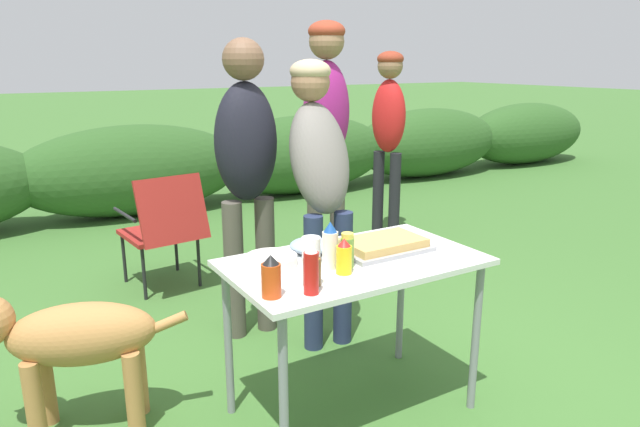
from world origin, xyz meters
TOP-DOWN VIEW (x-y plane):
  - ground_plane at (0.00, 0.00)m, footprint 60.00×60.00m
  - shrub_hedge at (0.00, 4.07)m, footprint 14.40×0.90m
  - folding_table at (0.00, 0.00)m, footprint 1.10×0.64m
  - food_tray at (0.18, 0.04)m, footprint 0.41×0.27m
  - plate_stack at (-0.34, 0.12)m, footprint 0.22×0.22m
  - mixing_bowl at (-0.11, 0.18)m, footprint 0.19×0.19m
  - paper_cup_stack at (-0.18, 0.05)m, footprint 0.08×0.08m
  - beer_bottle at (-0.30, -0.16)m, footprint 0.07×0.07m
  - ketchup_bottle at (-0.35, -0.23)m, footprint 0.06×0.06m
  - hot_sauce_bottle at (-0.48, -0.18)m, footprint 0.07×0.07m
  - mayo_bottle at (-0.14, -0.03)m, footprint 0.07×0.07m
  - relish_jar at (-0.08, -0.06)m, footprint 0.06×0.06m
  - mustard_bottle at (-0.13, -0.11)m, footprint 0.06×0.06m
  - standing_person_in_dark_puffer at (0.25, 0.71)m, footprint 0.38×0.49m
  - standing_person_in_red_jacket at (-0.07, 0.97)m, footprint 0.37×0.27m
  - standing_person_in_navy_coat at (1.77, 2.08)m, footprint 0.33×0.38m
  - standing_person_with_beanie at (0.78, 1.51)m, footprint 0.36×0.26m
  - dog at (-1.12, 0.49)m, footprint 0.93×0.45m
  - camp_chair_green_behind_table at (-0.31, 1.88)m, footprint 0.53×0.64m

SIDE VIEW (x-z plane):
  - ground_plane at x=0.00m, z-range 0.00..0.00m
  - dog at x=-1.12m, z-range 0.11..0.77m
  - camp_chair_green_behind_table at x=-0.31m, z-range 0.05..0.88m
  - shrub_hedge at x=0.00m, z-range 0.00..0.94m
  - folding_table at x=0.00m, z-range 0.29..1.03m
  - plate_stack at x=-0.34m, z-range 0.74..0.78m
  - food_tray at x=0.18m, z-range 0.74..0.79m
  - mixing_bowl at x=-0.11m, z-range 0.74..0.80m
  - paper_cup_stack at x=-0.18m, z-range 0.74..0.86m
  - beer_bottle at x=-0.30m, z-range 0.74..0.87m
  - mustard_bottle at x=-0.13m, z-range 0.74..0.88m
  - relish_jar at x=-0.08m, z-range 0.74..0.89m
  - hot_sauce_bottle at x=-0.48m, z-range 0.74..0.90m
  - mayo_bottle at x=-0.14m, z-range 0.73..0.93m
  - ketchup_bottle at x=-0.35m, z-range 0.73..0.94m
  - standing_person_in_dark_puffer at x=0.25m, z-range 0.21..1.79m
  - standing_person_in_red_jacket at x=-0.07m, z-range 0.18..1.87m
  - standing_person_in_navy_coat at x=1.77m, z-range 0.23..1.88m
  - standing_person_with_beanie at x=0.78m, z-range 0.26..2.09m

